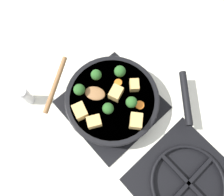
{
  "coord_description": "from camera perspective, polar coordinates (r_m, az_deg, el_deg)",
  "views": [
    {
      "loc": [
        0.16,
        0.17,
        0.76
      ],
      "look_at": [
        0.0,
        0.0,
        0.08
      ],
      "focal_mm": 35.0,
      "sensor_mm": 36.0,
      "label": 1
    }
  ],
  "objects": [
    {
      "name": "rear_burner_grate",
      "position": [
        0.79,
        19.07,
        -20.25
      ],
      "size": [
        0.31,
        0.31,
        0.03
      ],
      "color": "black",
      "rests_on": "ground_plane"
    },
    {
      "name": "broccoli_floret_near_spoon",
      "position": [
        0.73,
        2.08,
        6.97
      ],
      "size": [
        0.04,
        0.04,
        0.05
      ],
      "color": "#709956",
      "rests_on": "skillet_pan"
    },
    {
      "name": "tofu_cube_center_large",
      "position": [
        0.73,
        5.84,
        3.35
      ],
      "size": [
        0.05,
        0.05,
        0.03
      ],
      "primitive_type": "cube",
      "rotation": [
        0.0,
        0.0,
        4.02
      ],
      "color": "tan",
      "rests_on": "skillet_pan"
    },
    {
      "name": "broccoli_floret_north_edge",
      "position": [
        0.69,
        -1.04,
        -2.74
      ],
      "size": [
        0.04,
        0.04,
        0.04
      ],
      "color": "#709956",
      "rests_on": "skillet_pan"
    },
    {
      "name": "tofu_cube_east_chunk",
      "position": [
        0.71,
        1.14,
        1.19
      ],
      "size": [
        0.05,
        0.05,
        0.04
      ],
      "primitive_type": "cube",
      "rotation": [
        0.0,
        0.0,
        0.36
      ],
      "color": "tan",
      "rests_on": "skillet_pan"
    },
    {
      "name": "salt_shaker",
      "position": [
        0.82,
        -21.56,
        0.49
      ],
      "size": [
        0.04,
        0.04,
        0.09
      ],
      "color": "white",
      "rests_on": "ground_plane"
    },
    {
      "name": "broccoli_floret_west_rim",
      "position": [
        0.69,
        5.1,
        -1.11
      ],
      "size": [
        0.04,
        0.04,
        0.04
      ],
      "color": "#709956",
      "rests_on": "skillet_pan"
    },
    {
      "name": "broccoli_floret_east_rim",
      "position": [
        0.71,
        -8.54,
        2.17
      ],
      "size": [
        0.04,
        0.04,
        0.05
      ],
      "color": "#709956",
      "rests_on": "skillet_pan"
    },
    {
      "name": "carrot_slice_orange_thin",
      "position": [
        0.72,
        7.24,
        -1.86
      ],
      "size": [
        0.03,
        0.03,
        0.01
      ],
      "primitive_type": "cylinder",
      "color": "orange",
      "rests_on": "skillet_pan"
    },
    {
      "name": "skillet_pan",
      "position": [
        0.74,
        0.22,
        -0.55
      ],
      "size": [
        0.42,
        0.4,
        0.05
      ],
      "color": "black",
      "rests_on": "front_burner_grate"
    },
    {
      "name": "ground_plane",
      "position": [
        0.8,
        0.0,
        -1.8
      ],
      "size": [
        2.4,
        2.4,
        0.0
      ],
      "primitive_type": "plane",
      "color": "silver"
    },
    {
      "name": "tofu_cube_near_handle",
      "position": [
        0.69,
        -4.71,
        -6.18
      ],
      "size": [
        0.05,
        0.05,
        0.03
      ],
      "primitive_type": "cube",
      "rotation": [
        0.0,
        0.0,
        2.66
      ],
      "color": "tan",
      "rests_on": "skillet_pan"
    },
    {
      "name": "tofu_cube_west_chunk",
      "position": [
        0.7,
        -8.31,
        -3.44
      ],
      "size": [
        0.05,
        0.06,
        0.04
      ],
      "primitive_type": "cube",
      "rotation": [
        0.0,
        0.0,
        1.29
      ],
      "color": "tan",
      "rests_on": "skillet_pan"
    },
    {
      "name": "broccoli_floret_center_top",
      "position": [
        0.73,
        -4.15,
        6.05
      ],
      "size": [
        0.04,
        0.04,
        0.04
      ],
      "color": "#709956",
      "rests_on": "skillet_pan"
    },
    {
      "name": "tofu_cube_back_piece",
      "position": [
        0.69,
        6.33,
        -5.94
      ],
      "size": [
        0.06,
        0.06,
        0.04
      ],
      "primitive_type": "cube",
      "rotation": [
        0.0,
        0.0,
        3.85
      ],
      "color": "tan",
      "rests_on": "skillet_pan"
    },
    {
      "name": "carrot_slice_near_center",
      "position": [
        0.74,
        1.62,
        4.05
      ],
      "size": [
        0.03,
        0.03,
        0.01
      ],
      "primitive_type": "cylinder",
      "color": "orange",
      "rests_on": "skillet_pan"
    },
    {
      "name": "front_burner_grate",
      "position": [
        0.79,
        0.0,
        -1.55
      ],
      "size": [
        0.31,
        0.31,
        0.03
      ],
      "color": "black",
      "rests_on": "ground_plane"
    },
    {
      "name": "wooden_spoon",
      "position": [
        0.74,
        -9.97,
        2.5
      ],
      "size": [
        0.21,
        0.22,
        0.02
      ],
      "color": "olive",
      "rests_on": "skillet_pan"
    }
  ]
}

